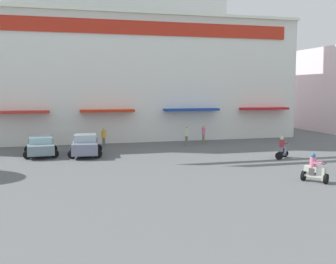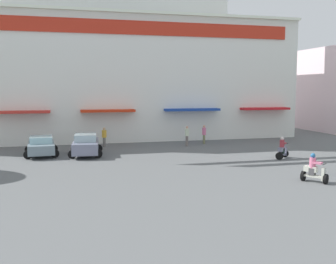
{
  "view_description": "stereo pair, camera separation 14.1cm",
  "coord_description": "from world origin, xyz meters",
  "views": [
    {
      "loc": [
        -3.58,
        -4.62,
        4.87
      ],
      "look_at": [
        2.74,
        19.93,
        2.03
      ],
      "focal_mm": 42.11,
      "sensor_mm": 36.0,
      "label": 1
    },
    {
      "loc": [
        -3.45,
        -4.65,
        4.87
      ],
      "look_at": [
        2.74,
        19.93,
        2.03
      ],
      "focal_mm": 42.11,
      "sensor_mm": 36.0,
      "label": 2
    }
  ],
  "objects": [
    {
      "name": "colonial_building",
      "position": [
        0.0,
        35.78,
        8.71
      ],
      "size": [
        36.56,
        15.96,
        20.04
      ],
      "color": "white",
      "rests_on": "ground"
    },
    {
      "name": "scooter_rider_0",
      "position": [
        10.83,
        19.56,
        0.63
      ],
      "size": [
        1.36,
        1.31,
        1.54
      ],
      "color": "black",
      "rests_on": "ground"
    },
    {
      "name": "ground_plane",
      "position": [
        0.0,
        13.0,
        0.0
      ],
      "size": [
        128.0,
        128.0,
        0.0
      ],
      "primitive_type": "plane",
      "color": "#5E6061"
    },
    {
      "name": "pedestrian_3",
      "position": [
        6.1,
        26.74,
        0.97
      ],
      "size": [
        0.51,
        0.51,
        1.7
      ],
      "color": "slate",
      "rests_on": "ground"
    },
    {
      "name": "pedestrian_1",
      "position": [
        -0.68,
        27.92,
        0.92
      ],
      "size": [
        0.55,
        0.55,
        1.64
      ],
      "color": "slate",
      "rests_on": "ground"
    },
    {
      "name": "parked_car_1",
      "position": [
        -2.33,
        24.22,
        0.79
      ],
      "size": [
        2.59,
        4.16,
        1.57
      ],
      "color": "slate",
      "rests_on": "ground"
    },
    {
      "name": "scooter_rider_9",
      "position": [
        8.8,
        12.93,
        0.62
      ],
      "size": [
        1.19,
        1.36,
        1.52
      ],
      "color": "black",
      "rests_on": "ground"
    },
    {
      "name": "parked_car_0",
      "position": [
        -5.47,
        24.9,
        0.72
      ],
      "size": [
        2.55,
        4.0,
        1.41
      ],
      "color": "slate",
      "rests_on": "ground"
    },
    {
      "name": "pedestrian_4",
      "position": [
        7.96,
        27.72,
        0.94
      ],
      "size": [
        0.45,
        0.45,
        1.64
      ],
      "color": "#787752",
      "rests_on": "ground"
    }
  ]
}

